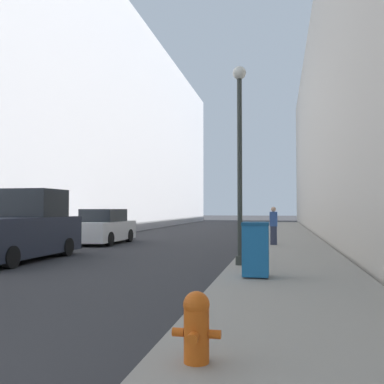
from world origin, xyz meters
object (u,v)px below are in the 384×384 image
pickup_truck (20,230)px  pedestrian_on_sidewalk (274,226)px  parked_sedan_near (104,228)px  trash_bin (256,249)px  fire_hydrant (196,325)px  lamppost (240,148)px

pickup_truck → pedestrian_on_sidewalk: (8.05, 6.20, -0.03)m
parked_sedan_near → trash_bin: bearing=-50.4°
trash_bin → parked_sedan_near: (-7.78, 9.42, -0.00)m
pickup_truck → parked_sedan_near: bearing=90.0°
fire_hydrant → parked_sedan_near: 16.77m
lamppost → pickup_truck: bearing=174.8°
fire_hydrant → trash_bin: 5.60m
lamppost → parked_sedan_near: 10.67m
fire_hydrant → pickup_truck: 11.16m
lamppost → pickup_truck: (-7.23, 0.66, -2.41)m
fire_hydrant → pedestrian_on_sidewalk: bearing=87.8°
parked_sedan_near → pickup_truck: bearing=-90.0°
lamppost → parked_sedan_near: bearing=134.3°
trash_bin → pedestrian_on_sidewalk: pedestrian_on_sidewalk is taller
lamppost → pickup_truck: size_ratio=1.06×
trash_bin → lamppost: 3.34m
fire_hydrant → pickup_truck: pickup_truck is taller
fire_hydrant → trash_bin: size_ratio=0.57×
fire_hydrant → pickup_truck: size_ratio=0.14×
fire_hydrant → pickup_truck: (-7.49, 8.27, 0.47)m
pedestrian_on_sidewalk → parked_sedan_near: bearing=176.2°
lamppost → pedestrian_on_sidewalk: 7.32m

